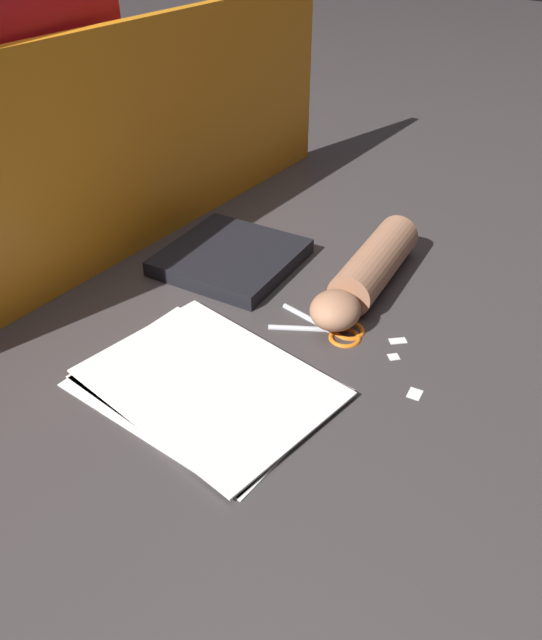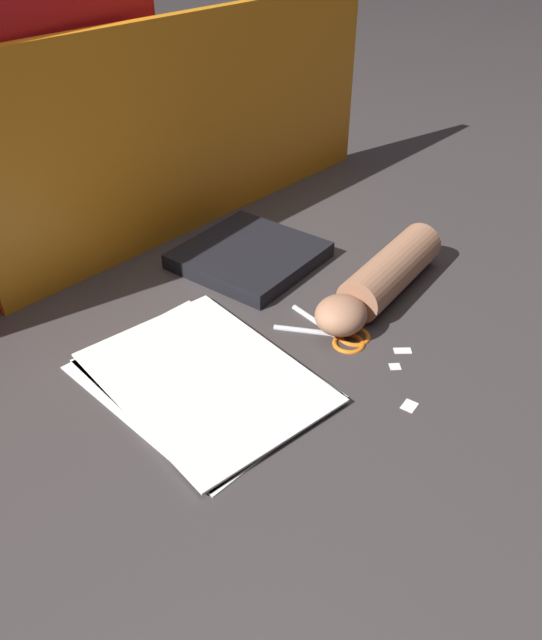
{
  "view_description": "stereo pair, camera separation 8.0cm",
  "coord_description": "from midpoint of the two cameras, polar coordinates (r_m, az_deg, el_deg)",
  "views": [
    {
      "loc": [
        -0.53,
        -0.41,
        0.53
      ],
      "look_at": [
        -0.03,
        0.01,
        0.06
      ],
      "focal_mm": 35.0,
      "sensor_mm": 36.0,
      "label": 1
    },
    {
      "loc": [
        -0.47,
        -0.46,
        0.53
      ],
      "look_at": [
        -0.03,
        0.01,
        0.06
      ],
      "focal_mm": 35.0,
      "sensor_mm": 36.0,
      "label": 2
    }
  ],
  "objects": [
    {
      "name": "ground_plane",
      "position": [
        0.85,
        -1.26,
        -2.75
      ],
      "size": [
        6.0,
        6.0,
        0.0
      ],
      "primitive_type": "plane",
      "color": "#3D3838"
    },
    {
      "name": "hand_forearm",
      "position": [
        0.96,
        6.32,
        4.32
      ],
      "size": [
        0.3,
        0.12,
        0.07
      ],
      "color": "#A87556",
      "rests_on": "ground_plane"
    },
    {
      "name": "book_closed",
      "position": [
        1.03,
        -5.91,
        5.65
      ],
      "size": [
        0.23,
        0.23,
        0.03
      ],
      "color": "black",
      "rests_on": "ground_plane"
    },
    {
      "name": "paper_scrap_mid",
      "position": [
        0.84,
        8.52,
        -3.44
      ],
      "size": [
        0.02,
        0.02,
        0.0
      ],
      "color": "white",
      "rests_on": "ground_plane"
    },
    {
      "name": "paper_scrap_far",
      "position": [
        0.79,
        10.21,
        -6.76
      ],
      "size": [
        0.02,
        0.02,
        0.0
      ],
      "color": "white",
      "rests_on": "ground_plane"
    },
    {
      "name": "backdrop_panel_center",
      "position": [
        1.11,
        -11.09,
        16.8
      ],
      "size": [
        0.83,
        0.08,
        0.36
      ],
      "color": "orange",
      "rests_on": "ground_plane"
    },
    {
      "name": "paper_scrap_near",
      "position": [
        0.87,
        8.98,
        -1.97
      ],
      "size": [
        0.03,
        0.03,
        0.0
      ],
      "color": "white",
      "rests_on": "ground_plane"
    },
    {
      "name": "paper_stack",
      "position": [
        0.8,
        -8.77,
        -5.84
      ],
      "size": [
        0.24,
        0.32,
        0.01
      ],
      "color": "white",
      "rests_on": "ground_plane"
    },
    {
      "name": "scissors",
      "position": [
        0.88,
        3.05,
        -0.85
      ],
      "size": [
        0.1,
        0.14,
        0.01
      ],
      "color": "silver",
      "rests_on": "ground_plane"
    }
  ]
}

